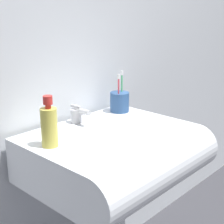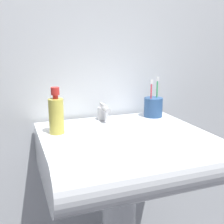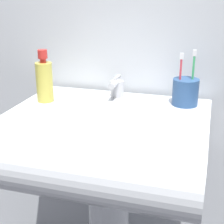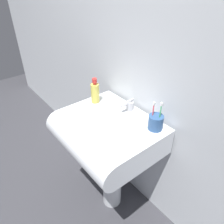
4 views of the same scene
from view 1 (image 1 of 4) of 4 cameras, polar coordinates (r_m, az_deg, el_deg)
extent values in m
cube|color=silver|center=(1.45, -8.62, 13.32)|extent=(5.00, 0.05, 2.40)
cube|color=white|center=(1.37, -0.69, -6.68)|extent=(0.63, 0.44, 0.18)
cylinder|color=white|center=(1.24, 6.85, -9.45)|extent=(0.63, 0.18, 0.18)
cylinder|color=#B7B7BC|center=(1.43, -5.94, -0.67)|extent=(0.05, 0.05, 0.06)
cylinder|color=#B7B7BC|center=(1.39, -4.91, 0.15)|extent=(0.02, 0.08, 0.02)
cube|color=#B7B7BC|center=(1.41, -5.99, 0.93)|extent=(0.01, 0.06, 0.01)
cylinder|color=#2D5184|center=(1.57, 1.27, 1.68)|extent=(0.09, 0.09, 0.09)
cylinder|color=#D83F4C|center=(1.54, 1.10, 2.97)|extent=(0.01, 0.01, 0.14)
cube|color=white|center=(1.52, 1.11, 5.91)|extent=(0.01, 0.01, 0.02)
cylinder|color=#3FB266|center=(1.58, 1.64, 3.48)|extent=(0.01, 0.01, 0.15)
cube|color=white|center=(1.56, 1.66, 6.52)|extent=(0.01, 0.01, 0.02)
cylinder|color=gold|center=(1.19, -10.39, -2.54)|extent=(0.06, 0.06, 0.14)
cylinder|color=red|center=(1.17, -10.58, 0.94)|extent=(0.02, 0.02, 0.01)
cylinder|color=red|center=(1.16, -10.64, 1.98)|extent=(0.03, 0.03, 0.03)
camera|label=2|loc=(0.53, 56.05, -3.60)|focal=45.00mm
camera|label=3|loc=(1.21, 49.05, 7.57)|focal=55.00mm
camera|label=4|loc=(1.81, 40.84, 24.01)|focal=35.00mm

